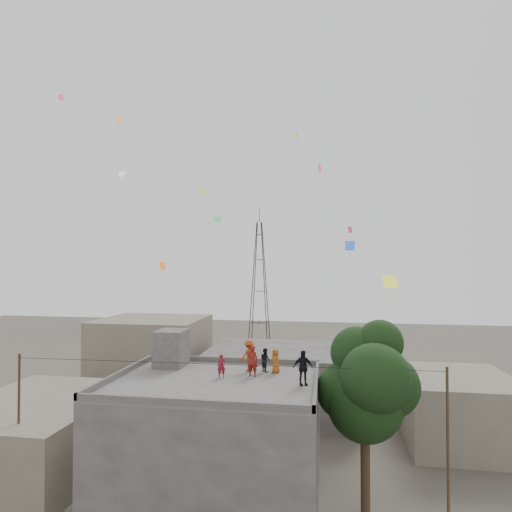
{
  "coord_description": "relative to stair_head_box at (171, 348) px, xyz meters",
  "views": [
    {
      "loc": [
        5.39,
        -20.45,
        11.72
      ],
      "look_at": [
        1.5,
        3.35,
        12.28
      ],
      "focal_mm": 30.0,
      "sensor_mm": 36.0,
      "label": 1
    }
  ],
  "objects": [
    {
      "name": "person_red_child",
      "position": [
        3.4,
        -2.02,
        -0.42
      ],
      "size": [
        0.49,
        0.41,
        1.16
      ],
      "primitive_type": "imported",
      "rotation": [
        0.0,
        0.0,
        0.36
      ],
      "color": "maroon",
      "rests_on": "main_building"
    },
    {
      "name": "person_orange_adult",
      "position": [
        4.52,
        -0.41,
        -0.18
      ],
      "size": [
        1.2,
        1.16,
        1.65
      ],
      "primitive_type": "imported",
      "rotation": [
        0.0,
        0.0,
        -2.43
      ],
      "color": "#A13B12",
      "rests_on": "main_building"
    },
    {
      "name": "stair_head_box",
      "position": [
        0.0,
        0.0,
        0.0
      ],
      "size": [
        1.6,
        1.8,
        2.0
      ],
      "primitive_type": "cube",
      "color": "#444140",
      "rests_on": "main_building"
    },
    {
      "name": "transmission_tower",
      "position": [
        -0.8,
        37.4,
        1.97
      ],
      "size": [
        2.97,
        2.97,
        20.01
      ],
      "color": "black",
      "rests_on": "ground"
    },
    {
      "name": "tree",
      "position": [
        10.57,
        -2.0,
        -1.0
      ],
      "size": [
        4.9,
        4.6,
        9.1
      ],
      "color": "black",
      "rests_on": "ground"
    },
    {
      "name": "person_dark_adult",
      "position": [
        7.51,
        -2.73,
        -0.18
      ],
      "size": [
        1.04,
        0.69,
        1.64
      ],
      "primitive_type": "imported",
      "rotation": [
        0.0,
        0.0,
        0.33
      ],
      "color": "black",
      "rests_on": "main_building"
    },
    {
      "name": "main_building",
      "position": [
        3.2,
        -2.6,
        -4.05
      ],
      "size": [
        10.0,
        8.0,
        6.1
      ],
      "color": "#444140",
      "rests_on": "ground"
    },
    {
      "name": "person_dark_child",
      "position": [
        5.4,
        -0.43,
        -0.38
      ],
      "size": [
        0.74,
        0.76,
        1.24
      ],
      "primitive_type": "imported",
      "rotation": [
        0.0,
        0.0,
        2.26
      ],
      "color": "black",
      "rests_on": "main_building"
    },
    {
      "name": "neighbor_northwest",
      "position": [
        -6.8,
        13.4,
        -3.6
      ],
      "size": [
        9.0,
        8.0,
        7.0
      ],
      "primitive_type": "cube",
      "color": "#6A6253",
      "rests_on": "ground"
    },
    {
      "name": "person_orange_child",
      "position": [
        5.97,
        -0.59,
        -0.37
      ],
      "size": [
        0.7,
        0.73,
        1.25
      ],
      "primitive_type": "imported",
      "rotation": [
        0.0,
        0.0,
        -0.88
      ],
      "color": "#AF5914",
      "rests_on": "main_building"
    },
    {
      "name": "kites",
      "position": [
        4.45,
        4.42,
        8.93
      ],
      "size": [
        18.9,
        18.36,
        11.87
      ],
      "color": "orange",
      "rests_on": "ground"
    },
    {
      "name": "parapet",
      "position": [
        3.2,
        -2.6,
        -0.85
      ],
      "size": [
        10.0,
        8.0,
        0.3
      ],
      "color": "#444140",
      "rests_on": "main_building"
    },
    {
      "name": "ground",
      "position": [
        3.2,
        -2.6,
        -7.1
      ],
      "size": [
        140.0,
        140.0,
        0.0
      ],
      "primitive_type": "plane",
      "color": "#454038",
      "rests_on": "ground"
    },
    {
      "name": "neighbor_west",
      "position": [
        -7.8,
        -0.6,
        -5.1
      ],
      "size": [
        8.0,
        10.0,
        4.0
      ],
      "primitive_type": "cube",
      "color": "#6A6253",
      "rests_on": "ground"
    },
    {
      "name": "utility_line",
      "position": [
        3.7,
        -3.85,
        -3.27
      ],
      "size": [
        20.12,
        0.62,
        7.4
      ],
      "color": "black",
      "rests_on": "ground"
    },
    {
      "name": "person_red_adult",
      "position": [
        4.89,
        -1.51,
        -0.22
      ],
      "size": [
        0.63,
        0.47,
        1.57
      ],
      "primitive_type": "imported",
      "rotation": [
        0.0,
        0.0,
        2.97
      ],
      "color": "maroon",
      "rests_on": "main_building"
    },
    {
      "name": "neighbor_north",
      "position": [
        5.2,
        11.4,
        -4.6
      ],
      "size": [
        12.0,
        9.0,
        5.0
      ],
      "primitive_type": "cube",
      "color": "#444140",
      "rests_on": "ground"
    },
    {
      "name": "neighbor_east",
      "position": [
        17.2,
        7.4,
        -4.9
      ],
      "size": [
        7.0,
        8.0,
        4.4
      ],
      "primitive_type": "cube",
      "color": "#6A6253",
      "rests_on": "ground"
    }
  ]
}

